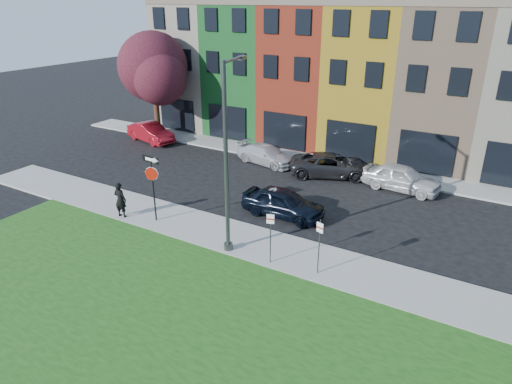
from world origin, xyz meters
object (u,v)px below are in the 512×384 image
Objects in this scene: stop_sign at (152,176)px; sedan_near at (283,203)px; street_lamp at (228,160)px; man at (120,200)px.

stop_sign is 0.78× the size of sedan_near.
stop_sign is 5.03m from street_lamp.
stop_sign is at bearing 163.49° from street_lamp.
sedan_near is at bearing -156.00° from man.
sedan_near is 0.53× the size of street_lamp.
stop_sign is 0.42× the size of street_lamp.
street_lamp is (4.71, -0.35, 1.72)m from stop_sign.
man is at bearing 123.18° from sedan_near.
stop_sign reaches higher than man.
man is (-1.80, -0.55, -1.49)m from stop_sign.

